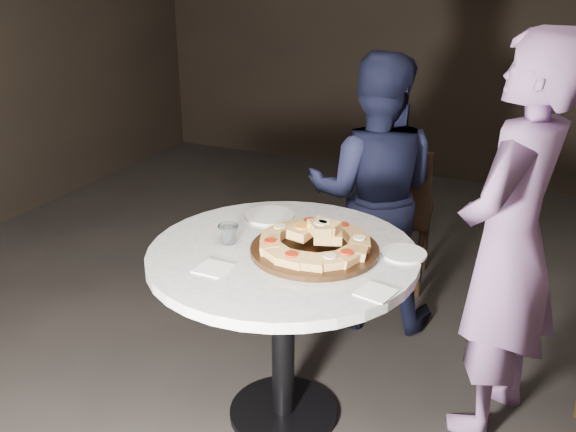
{
  "coord_description": "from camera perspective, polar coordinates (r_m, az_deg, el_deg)",
  "views": [
    {
      "loc": [
        0.89,
        -2.17,
        1.93
      ],
      "look_at": [
        -0.1,
        -0.03,
        0.95
      ],
      "focal_mm": 40.0,
      "sensor_mm": 36.0,
      "label": 1
    }
  ],
  "objects": [
    {
      "name": "floor",
      "position": [
        3.04,
        2.08,
        -16.92
      ],
      "size": [
        7.0,
        7.0,
        0.0
      ],
      "primitive_type": "plane",
      "color": "black",
      "rests_on": "ground"
    },
    {
      "name": "table",
      "position": [
        2.64,
        -0.46,
        -6.04
      ],
      "size": [
        1.11,
        1.11,
        0.82
      ],
      "rotation": [
        0.0,
        0.0,
        -0.01
      ],
      "color": "black",
      "rests_on": "ground"
    },
    {
      "name": "serving_board",
      "position": [
        2.56,
        2.37,
        -3.0
      ],
      "size": [
        0.63,
        0.63,
        0.02
      ],
      "primitive_type": "cylinder",
      "rotation": [
        0.0,
        0.0,
        0.26
      ],
      "color": "black",
      "rests_on": "table"
    },
    {
      "name": "focaccia_pile",
      "position": [
        2.54,
        2.49,
        -2.09
      ],
      "size": [
        0.46,
        0.45,
        0.12
      ],
      "rotation": [
        0.0,
        0.0,
        -0.43
      ],
      "color": "tan",
      "rests_on": "serving_board"
    },
    {
      "name": "plate_left",
      "position": [
        2.89,
        -1.66,
        0.03
      ],
      "size": [
        0.29,
        0.29,
        0.01
      ],
      "primitive_type": "cylinder",
      "rotation": [
        0.0,
        0.0,
        0.35
      ],
      "color": "white",
      "rests_on": "table"
    },
    {
      "name": "plate_right",
      "position": [
        2.58,
        10.25,
        -3.3
      ],
      "size": [
        0.24,
        0.24,
        0.01
      ],
      "primitive_type": "cylinder",
      "rotation": [
        0.0,
        0.0,
        0.43
      ],
      "color": "white",
      "rests_on": "table"
    },
    {
      "name": "water_glass",
      "position": [
        2.63,
        -5.34,
        -1.63
      ],
      "size": [
        0.09,
        0.09,
        0.08
      ],
      "primitive_type": "imported",
      "rotation": [
        0.0,
        0.0,
        -0.0
      ],
      "color": "silver",
      "rests_on": "table"
    },
    {
      "name": "napkin_near",
      "position": [
        2.44,
        -6.68,
        -4.64
      ],
      "size": [
        0.12,
        0.12,
        0.01
      ],
      "primitive_type": "cube",
      "rotation": [
        0.0,
        0.0,
        -0.01
      ],
      "color": "white",
      "rests_on": "table"
    },
    {
      "name": "napkin_far",
      "position": [
        2.28,
        7.82,
        -6.75
      ],
      "size": [
        0.14,
        0.14,
        0.01
      ],
      "primitive_type": "cube",
      "rotation": [
        0.0,
        0.0,
        -0.21
      ],
      "color": "white",
      "rests_on": "table"
    },
    {
      "name": "chair_far",
      "position": [
        3.86,
        9.42,
        0.81
      ],
      "size": [
        0.48,
        0.5,
        0.91
      ],
      "rotation": [
        0.0,
        0.0,
        3.29
      ],
      "color": "black",
      "rests_on": "ground"
    },
    {
      "name": "diner_navy",
      "position": [
        3.42,
        7.57,
        2.0
      ],
      "size": [
        0.83,
        0.72,
        1.49
      ],
      "primitive_type": "imported",
      "rotation": [
        0.0,
        0.0,
        3.38
      ],
      "color": "black",
      "rests_on": "ground"
    },
    {
      "name": "diner_teal",
      "position": [
        2.7,
        19.09,
        -2.48
      ],
      "size": [
        0.55,
        0.7,
        1.69
      ],
      "primitive_type": "imported",
      "rotation": [
        0.0,
        0.0,
        -1.84
      ],
      "color": "slate",
      "rests_on": "ground"
    }
  ]
}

